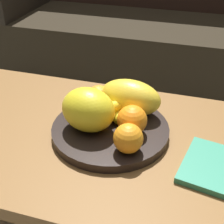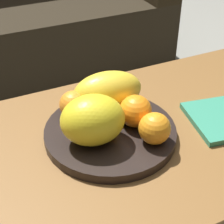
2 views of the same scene
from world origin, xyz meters
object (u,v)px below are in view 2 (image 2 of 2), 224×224
(melon_smaller_beside, at_px, (92,119))
(orange_right, at_px, (74,105))
(melon_large_front, at_px, (108,91))
(banana_bunch, at_px, (107,113))
(coffee_table, at_px, (114,154))
(orange_front, at_px, (155,128))
(fruit_bowl, at_px, (112,132))
(orange_left, at_px, (135,111))

(melon_smaller_beside, bearing_deg, orange_right, 94.15)
(melon_large_front, distance_m, melon_smaller_beside, 0.14)
(melon_large_front, height_order, banana_bunch, melon_large_front)
(coffee_table, bearing_deg, orange_front, -40.98)
(fruit_bowl, relative_size, orange_front, 4.33)
(orange_front, relative_size, orange_left, 0.93)
(coffee_table, distance_m, orange_right, 0.16)
(fruit_bowl, distance_m, melon_large_front, 0.11)
(orange_left, bearing_deg, melon_smaller_beside, -175.55)
(orange_front, distance_m, orange_right, 0.22)
(coffee_table, bearing_deg, orange_right, 119.81)
(orange_left, relative_size, banana_bunch, 0.58)
(orange_right, height_order, banana_bunch, orange_right)
(fruit_bowl, xyz_separation_m, banana_bunch, (-0.00, 0.03, 0.04))
(coffee_table, height_order, banana_bunch, banana_bunch)
(orange_front, height_order, banana_bunch, orange_front)
(coffee_table, height_order, orange_front, orange_front)
(orange_front, distance_m, orange_left, 0.08)
(coffee_table, bearing_deg, orange_left, 11.77)
(melon_large_front, relative_size, orange_left, 2.24)
(orange_left, xyz_separation_m, banana_bunch, (-0.06, 0.04, -0.02))
(melon_large_front, bearing_deg, fruit_bowl, -108.27)
(coffee_table, relative_size, melon_smaller_beside, 8.46)
(orange_front, bearing_deg, orange_left, 96.92)
(melon_smaller_beside, relative_size, orange_right, 2.05)
(melon_large_front, xyz_separation_m, orange_left, (0.03, -0.10, -0.01))
(orange_front, bearing_deg, orange_right, 128.14)
(coffee_table, height_order, orange_left, orange_left)
(melon_large_front, distance_m, orange_left, 0.10)
(melon_large_front, distance_m, banana_bunch, 0.07)
(orange_front, height_order, orange_right, orange_front)
(coffee_table, xyz_separation_m, orange_right, (-0.06, 0.11, 0.10))
(coffee_table, relative_size, orange_right, 17.32)
(orange_right, bearing_deg, banana_bunch, -39.62)
(orange_left, bearing_deg, orange_front, -83.08)
(melon_large_front, xyz_separation_m, orange_front, (0.04, -0.18, -0.01))
(fruit_bowl, xyz_separation_m, melon_large_front, (0.03, 0.09, 0.06))
(fruit_bowl, height_order, orange_left, orange_left)
(orange_front, distance_m, banana_bunch, 0.14)
(coffee_table, bearing_deg, melon_smaller_beside, 175.80)
(orange_front, bearing_deg, melon_large_front, 102.67)
(fruit_bowl, bearing_deg, orange_right, 128.07)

